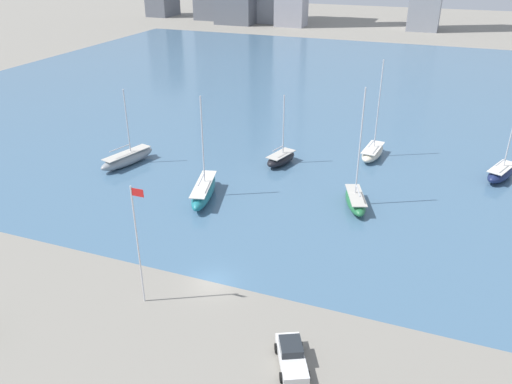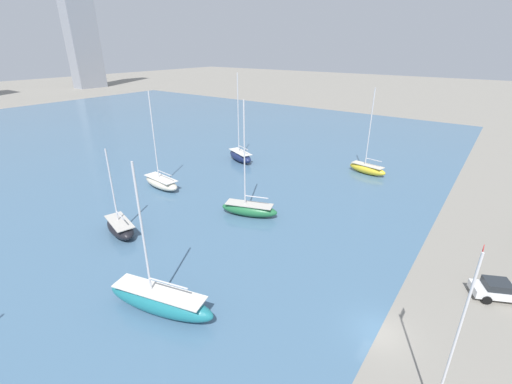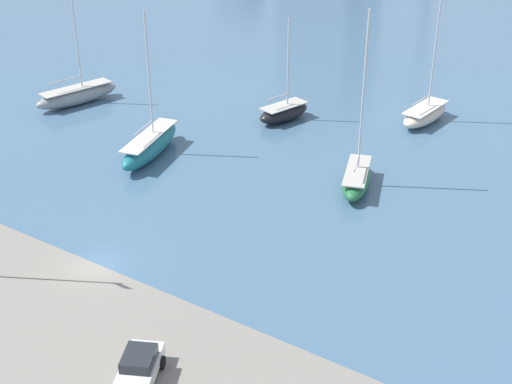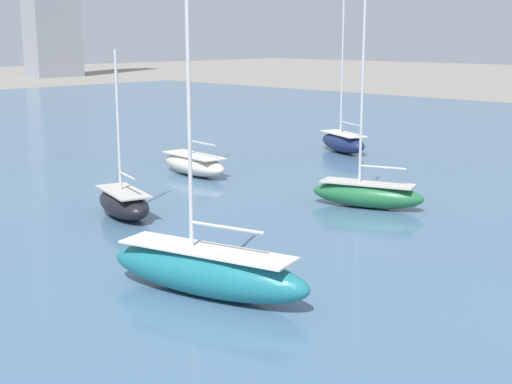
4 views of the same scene
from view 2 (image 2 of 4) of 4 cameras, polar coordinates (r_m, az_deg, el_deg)
ground_plane at (r=30.74m, az=19.74°, el=-21.12°), size 500.00×500.00×0.00m
harbor_water at (r=80.13m, az=-36.00°, el=3.75°), size 180.00×140.00×0.00m
flag_pole at (r=22.83m, az=30.47°, el=-20.03°), size 1.24×0.14×11.76m
sailboat_black at (r=43.93m, az=-21.69°, el=-5.42°), size 4.10×6.63×10.43m
sailboat_yellow at (r=62.94m, az=18.06°, el=3.78°), size 3.10×6.97×14.49m
sailboat_navy at (r=66.55m, az=-2.64°, el=6.08°), size 5.05×7.54×16.28m
sailboat_green at (r=45.10m, az=-1.14°, el=-2.79°), size 4.63×7.88×14.99m
sailboat_cream at (r=55.83m, az=-15.52°, el=1.61°), size 3.41×7.87×14.78m
sailboat_teal at (r=31.11m, az=-15.72°, el=-17.03°), size 4.75×10.33×13.31m
parked_pickup_white at (r=38.25m, az=35.64°, el=-13.14°), size 3.88×5.25×1.76m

